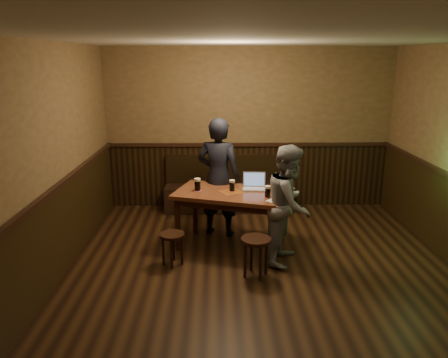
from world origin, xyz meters
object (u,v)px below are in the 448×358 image
Objects in this scene: pint_mid at (232,185)px; pint_right at (268,192)px; person_suit at (219,177)px; laptop at (254,185)px; pint_left at (197,185)px; pub_table at (231,199)px; bench at (228,192)px; stool_right at (256,246)px; person_grey at (289,204)px; stool_left at (172,240)px.

pint_mid is 0.55m from pint_right.
person_suit is (-0.65, 0.73, 0.00)m from pint_right.
pint_left is at bearing -169.28° from laptop.
pub_table is 0.19m from pint_mid.
laptop reaches higher than bench.
bench is 1.23× the size of person_suit.
pub_table is 0.99m from stool_right.
pub_table is 9.54× the size of pint_left.
bench is 2.50m from stool_right.
bench is 1.27m from person_suit.
person_grey is at bearing -23.58° from pint_left.
stool_left is 0.90m from pint_left.
stool_right is 1.15m from laptop.
pint_mid is at bearing 147.23° from pint_right.
person_suit reaches higher than stool_right.
stool_left is at bearing -109.77° from bench.
pub_table is at bearing -90.00° from bench.
pint_left is at bearing 64.20° from stool_left.
laptop is (0.33, 0.15, 0.17)m from pub_table.
pint_left reaches higher than pint_mid.
person_suit reaches higher than laptop.
pub_table is 1.09× the size of person_grey.
laptop is at bearing 109.55° from pint_right.
pint_right is (0.48, -1.85, 0.58)m from bench.
laptop reaches higher than pint_right.
person_grey reaches higher than pint_right.
pub_table is 0.57m from pint_right.
person_suit is at bearing 127.74° from pub_table.
stool_left is 0.24× the size of person_suit.
pint_right is at bearing -32.77° from pint_mid.
pint_left reaches higher than stool_left.
pint_right is 0.97m from person_suit.
person_grey is at bearing -14.97° from pub_table.
pint_mid is 0.10× the size of person_grey.
pint_right reaches higher than stool_left.
person_grey is at bearing 151.41° from person_suit.
person_grey is (0.26, -0.20, -0.11)m from pint_right.
bench is 1.29× the size of pub_table.
pint_mid is (0.01, -1.55, 0.58)m from bench.
pint_right is (0.95, -0.32, -0.01)m from pint_left.
pint_mid is at bearing 105.60° from stool_right.
laptop is at bearing -77.04° from bench.
laptop reaches higher than stool_left.
bench is 6.49× the size of laptop.
stool_left is at bearing -142.47° from laptop.
bench is 1.63m from pub_table.
stool_left is at bearing -142.24° from pint_mid.
stool_right is 1.52m from person_suit.
pint_right is (0.20, 0.64, 0.49)m from stool_right.
bench is at bearing 104.46° from pint_right.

